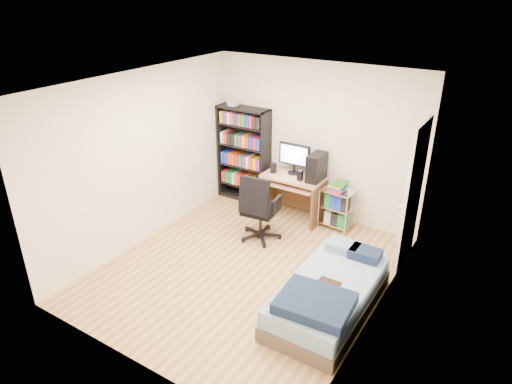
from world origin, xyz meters
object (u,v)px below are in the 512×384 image
Objects in this scene: media_shelf at (244,153)px; bed at (329,295)px; office_chair at (259,219)px; computer_desk at (300,180)px.

bed is (2.55, -2.06, -0.62)m from media_shelf.
media_shelf is 1.55m from office_chair.
computer_desk is (1.17, -0.13, -0.19)m from media_shelf.
bed is (1.38, -1.93, -0.43)m from computer_desk.
bed is at bearing -38.54° from office_chair.
office_chair is at bearing 147.87° from bed.
office_chair reaches higher than bed.
media_shelf is 1.64× the size of office_chair.
media_shelf is 0.95× the size of bed.
office_chair is at bearing -47.54° from media_shelf.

